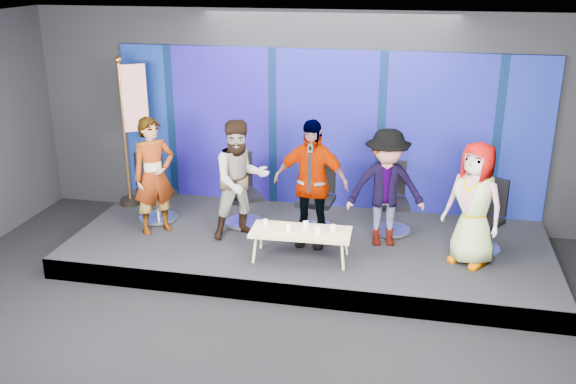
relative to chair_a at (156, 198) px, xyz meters
name	(u,v)px	position (x,y,z in m)	size (l,w,h in m)	color
ground	(270,348)	(2.53, -2.74, -0.66)	(10.00, 10.00, 0.00)	black
room_walls	(268,145)	(2.53, -2.74, 1.77)	(10.02, 8.02, 3.51)	black
riser	(309,247)	(2.53, -0.24, -0.51)	(7.00, 3.00, 0.30)	black
backdrop	(326,130)	(2.53, 1.21, 0.94)	(7.00, 0.08, 2.60)	navy
chair_a	(156,198)	(0.00, 0.00, 0.00)	(0.87, 0.87, 1.10)	silver
panelist_a	(154,176)	(0.21, -0.46, 0.53)	(0.65, 0.43, 1.78)	black
chair_b	(243,202)	(1.41, 0.11, 0.00)	(0.86, 0.86, 1.10)	silver
panelist_b	(241,180)	(1.53, -0.38, 0.53)	(0.87, 0.68, 1.79)	black
chair_c	(317,207)	(2.58, 0.09, 0.02)	(0.70, 0.70, 1.15)	silver
panelist_c	(311,183)	(2.57, -0.42, 0.57)	(1.09, 0.45, 1.86)	black
chair_d	(391,209)	(3.70, 0.30, -0.01)	(0.71, 0.71, 1.06)	silver
panelist_d	(386,188)	(3.62, -0.20, 0.50)	(1.11, 0.64, 1.72)	black
chair_e	(483,227)	(5.01, -0.12, -0.01)	(0.82, 0.82, 1.05)	silver
panelist_e	(474,204)	(4.82, -0.58, 0.49)	(0.83, 0.54, 1.71)	black
coffee_table	(301,233)	(2.54, -0.96, 0.03)	(1.39, 0.63, 0.42)	tan
mug_a	(265,223)	(2.02, -0.88, 0.11)	(0.07, 0.07, 0.09)	white
mug_b	(289,229)	(2.38, -1.03, 0.11)	(0.08, 0.08, 0.09)	white
mug_c	(306,225)	(2.59, -0.84, 0.11)	(0.08, 0.08, 0.09)	white
mug_d	(317,230)	(2.78, -1.00, 0.11)	(0.08, 0.08, 0.09)	white
mug_e	(333,228)	(2.97, -0.89, 0.11)	(0.08, 0.08, 0.09)	white
flag_stand	(132,128)	(-0.59, 0.58, 0.96)	(0.53, 0.39, 2.49)	black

